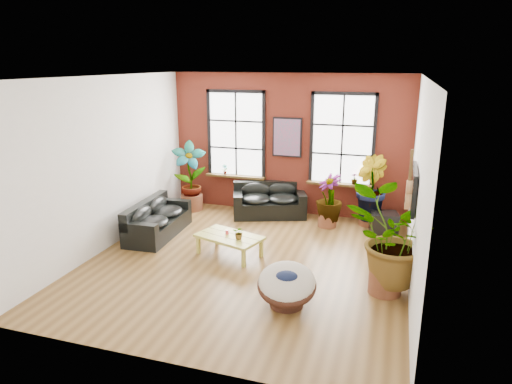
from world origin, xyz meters
TOP-DOWN VIEW (x-y plane):
  - room at (0.00, 0.15)m, footprint 6.04×6.54m
  - sofa_back at (-0.35, 2.83)m, footprint 1.98×1.42m
  - sofa_left at (-2.40, 0.77)m, footprint 0.90×1.97m
  - coffee_table at (-0.43, 0.20)m, footprint 1.45×1.10m
  - papasan_chair at (1.13, -1.38)m, footprint 1.10×1.11m
  - poster at (0.00, 3.18)m, footprint 0.74×0.06m
  - tv_wall_unit at (2.93, 0.60)m, footprint 0.13×1.86m
  - media_box at (2.47, 2.38)m, footprint 0.67×0.60m
  - pot_back_left at (-2.41, 2.66)m, footprint 0.74×0.74m
  - pot_back_right at (2.12, 2.85)m, footprint 0.50×0.50m
  - pot_right_wall at (2.61, -0.48)m, footprint 0.59×0.59m
  - pot_mid at (1.19, 2.45)m, footprint 0.55×0.55m
  - floor_plant_back_left at (-2.43, 2.62)m, footprint 1.04×0.90m
  - floor_plant_back_right at (2.08, 2.86)m, footprint 1.00×1.06m
  - floor_plant_right_wall at (2.64, -0.47)m, footprint 1.66×1.51m
  - floor_plant_mid at (1.20, 2.47)m, footprint 0.89×0.89m
  - table_plant at (-0.19, 0.10)m, footprint 0.24×0.21m
  - sill_plant_left at (-1.65, 3.13)m, footprint 0.17×0.17m
  - sill_plant_right at (1.70, 3.13)m, footprint 0.19×0.19m

SIDE VIEW (x-z plane):
  - pot_mid at x=1.19m, z-range 0.00..0.32m
  - pot_back_right at x=2.12m, z-range 0.00..0.34m
  - pot_right_wall at x=2.61m, z-range 0.00..0.40m
  - pot_back_left at x=-2.41m, z-range 0.00..0.41m
  - media_box at x=2.47m, z-range 0.00..0.49m
  - sofa_left at x=-2.40m, z-range -0.04..0.73m
  - papasan_chair at x=1.13m, z-range 0.01..0.72m
  - coffee_table at x=-0.43m, z-range 0.12..0.62m
  - sofa_back at x=-0.35m, z-range -0.04..0.78m
  - table_plant at x=-0.19m, z-range 0.41..0.68m
  - floor_plant_mid at x=1.20m, z-range 0.14..1.26m
  - floor_plant_back_right at x=2.08m, z-range 0.15..1.68m
  - floor_plant_right_wall at x=2.64m, z-range 0.16..1.77m
  - floor_plant_back_left at x=-2.43m, z-range 0.15..1.81m
  - sill_plant_left at x=-1.65m, z-range 0.90..1.17m
  - sill_plant_right at x=1.70m, z-range 0.90..1.17m
  - tv_wall_unit at x=2.93m, z-range 0.94..2.14m
  - room at x=0.00m, z-range -0.02..3.52m
  - poster at x=0.00m, z-range 1.46..2.44m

